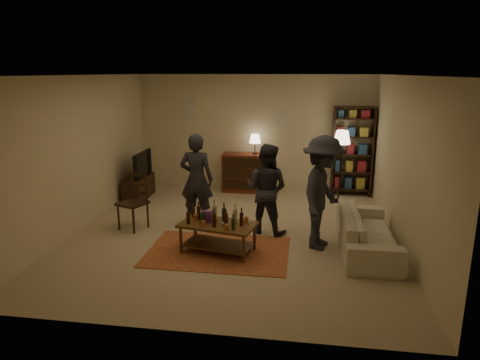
% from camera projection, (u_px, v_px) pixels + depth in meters
% --- Properties ---
extents(floor, '(6.00, 6.00, 0.00)m').
position_uv_depth(floor, '(234.00, 233.00, 7.53)').
color(floor, '#C6B793').
rests_on(floor, ground).
extents(room_shell, '(6.00, 6.00, 6.00)m').
position_uv_depth(room_shell, '(227.00, 113.00, 10.03)').
color(room_shell, beige).
rests_on(room_shell, ground).
extents(rug, '(2.20, 1.50, 0.01)m').
position_uv_depth(rug, '(218.00, 251.00, 6.74)').
color(rug, maroon).
rests_on(rug, ground).
extents(coffee_table, '(1.26, 0.85, 0.81)m').
position_uv_depth(coffee_table, '(217.00, 227.00, 6.64)').
color(coffee_table, brown).
rests_on(coffee_table, ground).
extents(dining_chair, '(0.58, 0.58, 1.03)m').
position_uv_depth(dining_chair, '(135.00, 199.00, 7.65)').
color(dining_chair, black).
rests_on(dining_chair, ground).
extents(tv_stand, '(0.40, 1.00, 1.06)m').
position_uv_depth(tv_stand, '(139.00, 181.00, 9.51)').
color(tv_stand, black).
rests_on(tv_stand, ground).
extents(dresser, '(1.00, 0.50, 1.36)m').
position_uv_depth(dresser, '(244.00, 172.00, 10.04)').
color(dresser, maroon).
rests_on(dresser, ground).
extents(bookshelf, '(0.90, 0.34, 2.02)m').
position_uv_depth(bookshelf, '(352.00, 150.00, 9.62)').
color(bookshelf, black).
rests_on(bookshelf, ground).
extents(floor_lamp, '(0.36, 0.36, 1.56)m').
position_uv_depth(floor_lamp, '(342.00, 142.00, 9.01)').
color(floor_lamp, black).
rests_on(floor_lamp, ground).
extents(sofa, '(0.81, 2.08, 0.61)m').
position_uv_depth(sofa, '(367.00, 231.00, 6.76)').
color(sofa, beige).
rests_on(sofa, ground).
extents(person_left, '(0.63, 0.42, 1.69)m').
position_uv_depth(person_left, '(197.00, 179.00, 7.81)').
color(person_left, '#23232A').
rests_on(person_left, ground).
extents(person_right, '(0.92, 0.81, 1.58)m').
position_uv_depth(person_right, '(266.00, 189.00, 7.38)').
color(person_right, '#292A32').
rests_on(person_right, ground).
extents(person_by_sofa, '(0.98, 1.32, 1.82)m').
position_uv_depth(person_by_sofa, '(322.00, 193.00, 6.70)').
color(person_by_sofa, '#292A31').
rests_on(person_by_sofa, ground).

